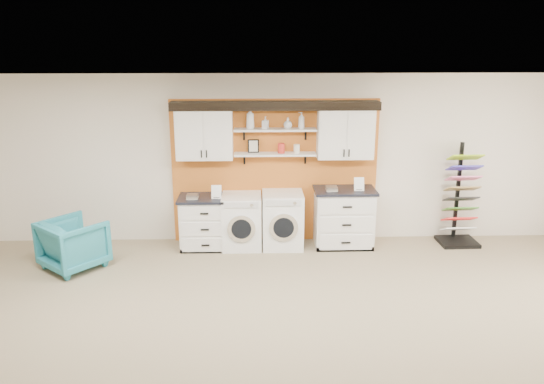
{
  "coord_description": "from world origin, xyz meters",
  "views": [
    {
      "loc": [
        -0.3,
        -4.6,
        3.34
      ],
      "look_at": [
        -0.09,
        2.3,
        1.33
      ],
      "focal_mm": 35.0,
      "sensor_mm": 36.0,
      "label": 1
    }
  ],
  "objects_px": {
    "washer": "(242,221)",
    "sample_rack": "(459,213)",
    "base_cabinet_right": "(344,217)",
    "dryer": "(283,220)",
    "base_cabinet_left": "(207,222)",
    "armchair": "(74,244)"
  },
  "relations": [
    {
      "from": "dryer",
      "to": "armchair",
      "type": "relative_size",
      "value": 1.11
    },
    {
      "from": "dryer",
      "to": "washer",
      "type": "bearing_deg",
      "value": -180.0
    },
    {
      "from": "armchair",
      "to": "sample_rack",
      "type": "bearing_deg",
      "value": -131.37
    },
    {
      "from": "armchair",
      "to": "dryer",
      "type": "bearing_deg",
      "value": -125.3
    },
    {
      "from": "base_cabinet_right",
      "to": "washer",
      "type": "relative_size",
      "value": 1.12
    },
    {
      "from": "base_cabinet_right",
      "to": "dryer",
      "type": "relative_size",
      "value": 1.09
    },
    {
      "from": "base_cabinet_left",
      "to": "armchair",
      "type": "height_order",
      "value": "base_cabinet_left"
    },
    {
      "from": "base_cabinet_left",
      "to": "washer",
      "type": "relative_size",
      "value": 1.0
    },
    {
      "from": "dryer",
      "to": "armchair",
      "type": "distance_m",
      "value": 3.26
    },
    {
      "from": "washer",
      "to": "dryer",
      "type": "height_order",
      "value": "dryer"
    },
    {
      "from": "base_cabinet_left",
      "to": "washer",
      "type": "xyz_separation_m",
      "value": [
        0.58,
        -0.0,
        0.01
      ]
    },
    {
      "from": "base_cabinet_left",
      "to": "armchair",
      "type": "relative_size",
      "value": 1.07
    },
    {
      "from": "base_cabinet_right",
      "to": "dryer",
      "type": "distance_m",
      "value": 1.01
    },
    {
      "from": "dryer",
      "to": "sample_rack",
      "type": "distance_m",
      "value": 2.96
    },
    {
      "from": "base_cabinet_left",
      "to": "base_cabinet_right",
      "type": "relative_size",
      "value": 0.89
    },
    {
      "from": "base_cabinet_right",
      "to": "washer",
      "type": "height_order",
      "value": "base_cabinet_right"
    },
    {
      "from": "washer",
      "to": "dryer",
      "type": "relative_size",
      "value": 0.97
    },
    {
      "from": "base_cabinet_right",
      "to": "dryer",
      "type": "bearing_deg",
      "value": -179.81
    },
    {
      "from": "base_cabinet_left",
      "to": "sample_rack",
      "type": "distance_m",
      "value": 4.21
    },
    {
      "from": "washer",
      "to": "sample_rack",
      "type": "relative_size",
      "value": 0.52
    },
    {
      "from": "dryer",
      "to": "armchair",
      "type": "height_order",
      "value": "dryer"
    },
    {
      "from": "base_cabinet_left",
      "to": "washer",
      "type": "bearing_deg",
      "value": -0.34
    }
  ]
}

